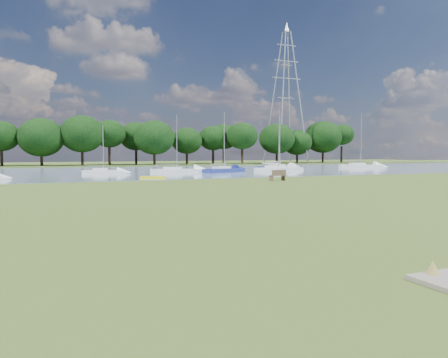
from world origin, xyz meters
name	(u,v)px	position (x,y,z in m)	size (l,w,h in m)	color
ground	(243,208)	(0.00, 0.00, 0.00)	(220.00, 220.00, 0.00)	brown
river	(110,172)	(0.00, 42.00, 0.00)	(220.00, 40.00, 0.10)	gray
far_bank	(87,166)	(0.00, 72.00, 0.00)	(220.00, 20.00, 0.40)	#4C6626
riverbank_bench	(278,175)	(11.83, 16.73, 0.53)	(1.79, 0.81, 1.06)	brown
kayak	(153,177)	(1.48, 24.00, 0.18)	(2.58, 0.60, 0.26)	yellow
pylon	(286,76)	(45.17, 70.00, 20.67)	(7.63, 5.35, 32.79)	#A3A5A8
tree_line	(76,134)	(-2.26, 68.00, 6.10)	(137.58, 8.46, 10.24)	black
sailboat_3	(224,169)	(13.59, 33.87, 0.53)	(6.59, 4.01, 7.93)	navy
sailboat_5	(103,171)	(-1.73, 36.25, 0.45)	(5.27, 2.45, 6.05)	white
sailboat_6	(360,165)	(41.79, 40.09, 0.56)	(7.32, 4.70, 9.34)	white
sailboat_7	(279,167)	(24.63, 38.22, 0.55)	(6.73, 1.97, 8.36)	navy
sailboat_8	(278,168)	(22.38, 34.60, 0.51)	(7.77, 3.52, 8.81)	white
sailboat_9	(176,169)	(7.56, 35.68, 0.47)	(7.24, 3.56, 7.59)	white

